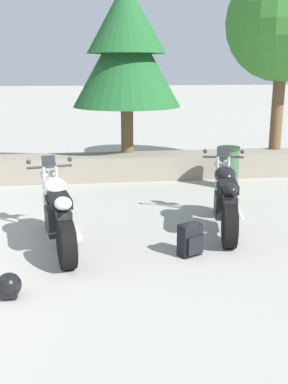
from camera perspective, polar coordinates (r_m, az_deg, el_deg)
The scene contains 6 objects.
motorcycle_white_near_left at distance 6.47m, azimuth -10.71°, elevation -2.70°, with size 0.79×2.05×1.18m.
motorcycle_black_centre at distance 7.17m, azimuth 10.09°, elevation -0.89°, with size 0.76×2.05×1.18m.
rider_backpack at distance 6.18m, azimuth 5.76°, elevation -5.76°, with size 0.35×0.33×0.47m.
rider_helmet at distance 5.33m, azimuth -16.48°, elevation -11.14°, with size 0.28×0.28×0.28m.
pine_tree_mid_right at distance 10.49m, azimuth -2.21°, elevation 17.49°, with size 2.41×2.41×3.69m.
trash_bin at distance 9.76m, azimuth 10.41°, elevation 3.09°, with size 0.46×0.46×0.86m.
Camera 1 is at (3.35, -5.34, 2.45)m, focal length 42.86 mm.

